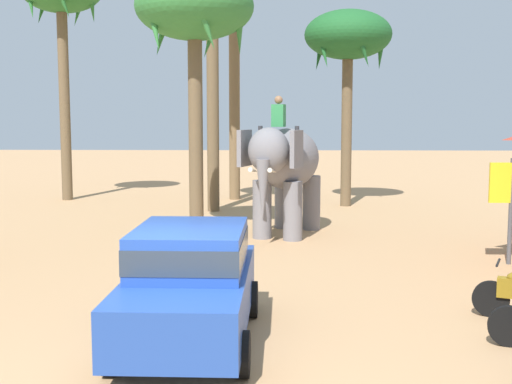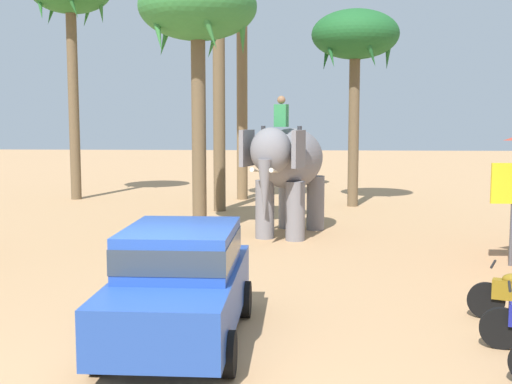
{
  "view_description": "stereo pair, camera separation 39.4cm",
  "coord_description": "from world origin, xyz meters",
  "px_view_note": "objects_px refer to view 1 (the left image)",
  "views": [
    {
      "loc": [
        1.3,
        -8.33,
        3.27
      ],
      "look_at": [
        0.84,
        6.6,
        1.6
      ],
      "focal_mm": 46.08,
      "sensor_mm": 36.0,
      "label": 1
    },
    {
      "loc": [
        1.69,
        -8.31,
        3.27
      ],
      "look_at": [
        0.84,
        6.6,
        1.6
      ],
      "focal_mm": 46.08,
      "sensor_mm": 36.0,
      "label": 2
    }
  ],
  "objects_px": {
    "car_sedan_foreground": "(190,280)",
    "palm_tree_behind_elephant": "(348,40)",
    "elephant_with_mahout": "(285,165)",
    "signboard_yellow": "(512,190)",
    "palm_tree_far_back": "(195,13)"
  },
  "relations": [
    {
      "from": "car_sedan_foreground",
      "to": "palm_tree_behind_elephant",
      "type": "distance_m",
      "value": 16.61
    },
    {
      "from": "elephant_with_mahout",
      "to": "palm_tree_far_back",
      "type": "height_order",
      "value": "palm_tree_far_back"
    },
    {
      "from": "car_sedan_foreground",
      "to": "signboard_yellow",
      "type": "bearing_deg",
      "value": 39.54
    },
    {
      "from": "car_sedan_foreground",
      "to": "palm_tree_far_back",
      "type": "xyz_separation_m",
      "value": [
        -0.95,
        8.61,
        5.16
      ]
    },
    {
      "from": "car_sedan_foreground",
      "to": "elephant_with_mahout",
      "type": "bearing_deg",
      "value": 80.45
    },
    {
      "from": "palm_tree_behind_elephant",
      "to": "car_sedan_foreground",
      "type": "bearing_deg",
      "value": -104.21
    },
    {
      "from": "palm_tree_behind_elephant",
      "to": "palm_tree_far_back",
      "type": "distance_m",
      "value": 8.24
    },
    {
      "from": "palm_tree_behind_elephant",
      "to": "signboard_yellow",
      "type": "xyz_separation_m",
      "value": [
        2.65,
        -9.91,
        -4.47
      ]
    },
    {
      "from": "car_sedan_foreground",
      "to": "palm_tree_far_back",
      "type": "height_order",
      "value": "palm_tree_far_back"
    },
    {
      "from": "palm_tree_far_back",
      "to": "signboard_yellow",
      "type": "distance_m",
      "value": 9.25
    },
    {
      "from": "palm_tree_far_back",
      "to": "car_sedan_foreground",
      "type": "bearing_deg",
      "value": -83.69
    },
    {
      "from": "elephant_with_mahout",
      "to": "car_sedan_foreground",
      "type": "bearing_deg",
      "value": -99.55
    },
    {
      "from": "elephant_with_mahout",
      "to": "signboard_yellow",
      "type": "relative_size",
      "value": 1.67
    },
    {
      "from": "palm_tree_far_back",
      "to": "signboard_yellow",
      "type": "xyz_separation_m",
      "value": [
        7.47,
        -3.23,
        -4.4
      ]
    },
    {
      "from": "signboard_yellow",
      "to": "palm_tree_behind_elephant",
      "type": "bearing_deg",
      "value": 104.95
    }
  ]
}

